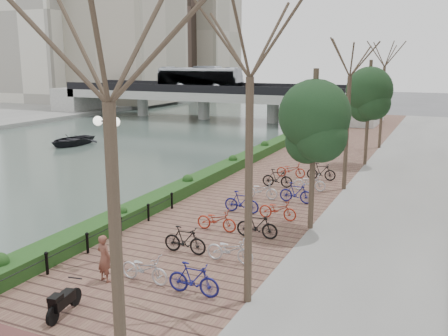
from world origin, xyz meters
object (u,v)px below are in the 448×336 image
Objects in this scene: lamppost at (108,157)px; pedestrian at (104,258)px; motorcycle at (64,300)px; boat at (71,140)px.

lamppost is 3.34× the size of pedestrian.
motorcycle is 0.90× the size of pedestrian.
pedestrian is at bearing -61.38° from lamppost.
motorcycle is (1.18, -3.75, -3.22)m from lamppost.
motorcycle reaches higher than boat.
pedestrian is 0.34× the size of boat.
lamppost is 28.11m from boat.
motorcycle is 31.44m from boat.
boat is (-19.38, 20.04, -3.66)m from lamppost.
lamppost is 3.71× the size of motorcycle.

